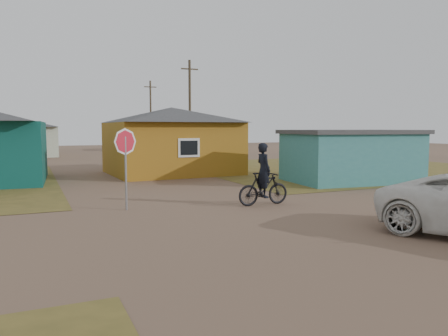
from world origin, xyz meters
The scene contains 10 objects.
ground centered at (0.00, 0.00, 0.00)m, with size 120.00×120.00×0.00m, color brown.
grass_ne centered at (14.00, 13.00, 0.01)m, with size 20.00×18.00×0.00m, color brown.
house_yellow centered at (2.50, 14.00, 2.00)m, with size 7.72×6.76×3.90m.
shed_turquoise centered at (9.50, 6.50, 1.31)m, with size 6.71×4.93×2.60m.
house_pale_west centered at (-6.00, 34.00, 1.86)m, with size 7.04×6.15×3.60m.
house_beige_east centered at (10.00, 40.00, 1.86)m, with size 6.95×6.05×3.60m.
utility_pole_near centered at (6.50, 22.00, 4.14)m, with size 1.40×0.20×8.00m.
utility_pole_far centered at (7.50, 38.00, 4.14)m, with size 1.40×0.20×8.00m.
stop_sign centered at (-2.36, 3.41, 1.96)m, with size 0.88×0.10×2.69m.
cyclist centered at (2.21, 2.38, 0.79)m, with size 1.93×0.70×2.18m.
Camera 1 is at (-5.21, -10.84, 2.70)m, focal length 35.00 mm.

